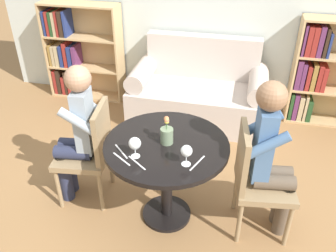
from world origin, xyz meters
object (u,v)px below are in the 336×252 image
bookshelf_right (324,73)px  chair_left (90,150)px  chair_right (256,177)px  person_left (77,133)px  flower_vase (166,133)px  person_right (272,158)px  wine_glass_left (135,144)px  bookshelf_left (76,51)px  couch (198,94)px  wine_glass_right (186,152)px

bookshelf_right → chair_left: (-2.03, -1.81, -0.10)m
chair_right → chair_left: bearing=80.0°
person_left → flower_vase: 0.77m
person_right → wine_glass_left: size_ratio=8.30×
bookshelf_right → flower_vase: size_ratio=5.67×
person_right → bookshelf_left: bearing=44.6°
wine_glass_left → flower_vase: flower_vase is taller
couch → person_right: size_ratio=1.22×
chair_left → person_right: (1.42, -0.03, 0.18)m
couch → chair_right: 1.74m
couch → bookshelf_right: bookshelf_right is taller
wine_glass_right → person_left: bearing=163.2°
person_right → couch: bearing=17.8°
wine_glass_left → flower_vase: size_ratio=0.72×
chair_left → wine_glass_left: size_ratio=5.88×
chair_right → bookshelf_left: bearing=43.3°
bookshelf_left → person_right: person_right is taller
person_left → flower_vase: size_ratio=5.80×
wine_glass_left → chair_right: bearing=16.3°
bookshelf_left → wine_glass_left: (1.46, -2.11, 0.24)m
bookshelf_left → wine_glass_right: size_ratio=8.00×
person_right → flower_vase: bearing=86.4°
couch → flower_vase: 1.70m
bookshelf_left → wine_glass_left: size_ratio=7.89×
bookshelf_left → chair_left: size_ratio=1.34×
bookshelf_right → chair_right: size_ratio=1.34×
bookshelf_right → person_left: 2.80m
bookshelf_left → person_left: (0.88, -1.83, 0.06)m
chair_right → bookshelf_right: bearing=-28.4°
chair_right → wine_glass_right: chair_right is taller
person_left → wine_glass_left: size_ratio=8.07×
flower_vase → wine_glass_right: bearing=-49.5°
bookshelf_left → couch: bearing=-9.3°
wine_glass_left → wine_glass_right: wine_glass_left is taller
wine_glass_right → wine_glass_left: bearing=178.8°
chair_right → person_left: size_ratio=0.73×
bookshelf_right → person_right: person_right is taller
person_right → flower_vase: 0.77m
bookshelf_left → person_right: bearing=-37.6°
person_left → flower_vase: (0.75, -0.07, 0.15)m
bookshelf_right → flower_vase: 2.35m
couch → chair_right: couch is taller
chair_right → couch: bearing=14.9°
person_right → flower_vase: (-0.76, -0.06, 0.13)m
person_left → chair_right: bearing=81.6°
couch → person_right: bearing=-64.4°
bookshelf_left → chair_left: 2.05m
bookshelf_right → chair_right: bookshelf_right is taller
chair_left → wine_glass_left: chair_left is taller
bookshelf_left → person_right: size_ratio=0.95×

